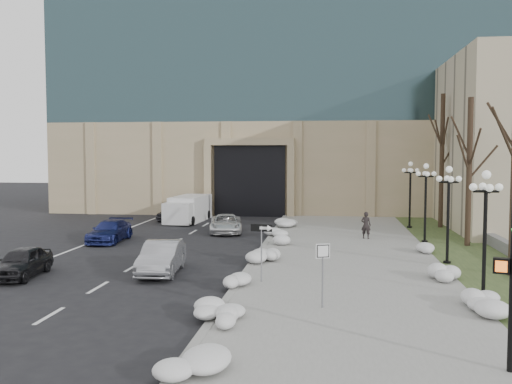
% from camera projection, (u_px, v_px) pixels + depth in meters
% --- Properties ---
extents(ground, '(160.00, 160.00, 0.00)m').
position_uv_depth(ground, '(233.00, 345.00, 16.04)').
color(ground, black).
rests_on(ground, ground).
extents(sidewalk, '(9.00, 40.00, 0.12)m').
position_uv_depth(sidewalk, '(345.00, 256.00, 29.44)').
color(sidewalk, gray).
rests_on(sidewalk, ground).
extents(curb, '(0.30, 40.00, 0.14)m').
position_uv_depth(curb, '(259.00, 254.00, 30.01)').
color(curb, gray).
rests_on(curb, ground).
extents(grass_strip, '(4.00, 40.00, 0.10)m').
position_uv_depth(grass_strip, '(476.00, 259.00, 28.61)').
color(grass_strip, '#334422').
rests_on(grass_strip, ground).
extents(stone_wall, '(0.50, 30.00, 0.70)m').
position_uv_depth(stone_wall, '(506.00, 247.00, 30.31)').
color(stone_wall, slate).
rests_on(stone_wall, ground).
extents(office_tower, '(40.00, 24.70, 36.00)m').
position_uv_depth(office_tower, '(285.00, 24.00, 58.13)').
color(office_tower, tan).
rests_on(office_tower, ground).
extents(car_a, '(1.87, 3.96, 1.31)m').
position_uv_depth(car_a, '(22.00, 262.00, 24.69)').
color(car_a, black).
rests_on(car_a, ground).
extents(car_b, '(1.91, 4.49, 1.44)m').
position_uv_depth(car_b, '(162.00, 258.00, 25.42)').
color(car_b, '#929399').
rests_on(car_b, ground).
extents(car_c, '(1.92, 4.47, 1.28)m').
position_uv_depth(car_c, '(110.00, 231.00, 34.46)').
color(car_c, navy).
rests_on(car_c, ground).
extents(car_d, '(2.80, 4.76, 1.24)m').
position_uv_depth(car_d, '(226.00, 224.00, 38.27)').
color(car_d, silver).
rests_on(car_d, ground).
extents(car_e, '(2.43, 4.18, 1.34)m').
position_uv_depth(car_e, '(175.00, 212.00, 45.32)').
color(car_e, '#302F34').
rests_on(car_e, ground).
extents(pedestrian, '(0.70, 0.56, 1.66)m').
position_uv_depth(pedestrian, '(366.00, 225.00, 34.91)').
color(pedestrian, black).
rests_on(pedestrian, sidewalk).
extents(box_truck, '(2.53, 6.31, 1.97)m').
position_uv_depth(box_truck, '(188.00, 209.00, 44.52)').
color(box_truck, silver).
rests_on(box_truck, ground).
extents(one_way_sign, '(0.93, 0.26, 2.49)m').
position_uv_depth(one_way_sign, '(265.00, 235.00, 23.16)').
color(one_way_sign, slate).
rests_on(one_way_sign, ground).
extents(keep_sign, '(0.48, 0.20, 2.32)m').
position_uv_depth(keep_sign, '(323.00, 262.00, 19.33)').
color(keep_sign, slate).
rests_on(keep_sign, ground).
extents(traffic_signal, '(0.74, 0.97, 4.30)m').
position_uv_depth(traffic_signal, '(511.00, 289.00, 13.65)').
color(traffic_signal, black).
rests_on(traffic_signal, ground).
extents(snow_clump_a, '(1.10, 1.60, 0.36)m').
position_uv_depth(snow_clump_a, '(191.00, 366.00, 13.64)').
color(snow_clump_a, silver).
rests_on(snow_clump_a, sidewalk).
extents(snow_clump_b, '(1.10, 1.60, 0.36)m').
position_uv_depth(snow_clump_b, '(220.00, 309.00, 18.58)').
color(snow_clump_b, silver).
rests_on(snow_clump_b, sidewalk).
extents(snow_clump_c, '(1.10, 1.60, 0.36)m').
position_uv_depth(snow_clump_c, '(239.00, 282.00, 22.54)').
color(snow_clump_c, silver).
rests_on(snow_clump_c, sidewalk).
extents(snow_clump_d, '(1.10, 1.60, 0.36)m').
position_uv_depth(snow_clump_d, '(264.00, 258.00, 27.59)').
color(snow_clump_d, silver).
rests_on(snow_clump_d, sidewalk).
extents(snow_clump_e, '(1.10, 1.60, 0.36)m').
position_uv_depth(snow_clump_e, '(275.00, 243.00, 32.27)').
color(snow_clump_e, silver).
rests_on(snow_clump_e, sidewalk).
extents(snow_clump_f, '(1.10, 1.60, 0.36)m').
position_uv_depth(snow_clump_f, '(279.00, 233.00, 36.02)').
color(snow_clump_f, silver).
rests_on(snow_clump_f, sidewalk).
extents(snow_clump_g, '(1.10, 1.60, 0.36)m').
position_uv_depth(snow_clump_g, '(286.00, 224.00, 40.69)').
color(snow_clump_g, silver).
rests_on(snow_clump_g, sidewalk).
extents(snow_clump_h, '(1.10, 1.60, 0.36)m').
position_uv_depth(snow_clump_h, '(487.00, 310.00, 18.54)').
color(snow_clump_h, silver).
rests_on(snow_clump_h, sidewalk).
extents(snow_clump_i, '(1.10, 1.60, 0.36)m').
position_uv_depth(snow_clump_i, '(442.00, 275.00, 23.67)').
color(snow_clump_i, silver).
rests_on(snow_clump_i, sidewalk).
extents(snow_clump_j, '(1.10, 1.60, 0.36)m').
position_uv_depth(snow_clump_j, '(430.00, 250.00, 29.74)').
color(snow_clump_j, silver).
rests_on(snow_clump_j, sidewalk).
extents(snow_clump_k, '(1.10, 1.60, 0.36)m').
position_uv_depth(snow_clump_k, '(482.00, 301.00, 19.55)').
color(snow_clump_k, silver).
rests_on(snow_clump_k, sidewalk).
extents(snow_clump_l, '(1.10, 1.60, 0.36)m').
position_uv_depth(snow_clump_l, '(222.00, 318.00, 17.55)').
color(snow_clump_l, silver).
rests_on(snow_clump_l, sidewalk).
extents(lamppost_a, '(1.18, 1.18, 4.76)m').
position_uv_depth(lamppost_a, '(485.00, 217.00, 20.70)').
color(lamppost_a, black).
rests_on(lamppost_a, ground).
extents(lamppost_b, '(1.18, 1.18, 4.76)m').
position_uv_depth(lamppost_b, '(448.00, 201.00, 27.13)').
color(lamppost_b, black).
rests_on(lamppost_b, ground).
extents(lamppost_c, '(1.18, 1.18, 4.76)m').
position_uv_depth(lamppost_c, '(426.00, 192.00, 33.56)').
color(lamppost_c, black).
rests_on(lamppost_c, ground).
extents(lamppost_d, '(1.18, 1.18, 4.76)m').
position_uv_depth(lamppost_d, '(410.00, 186.00, 39.99)').
color(lamppost_d, black).
rests_on(lamppost_d, ground).
extents(tree_mid, '(3.20, 3.20, 8.50)m').
position_uv_depth(tree_mid, '(470.00, 151.00, 32.12)').
color(tree_mid, black).
rests_on(tree_mid, ground).
extents(tree_far, '(3.20, 3.20, 9.50)m').
position_uv_depth(tree_far, '(442.00, 142.00, 39.99)').
color(tree_far, black).
rests_on(tree_far, ground).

